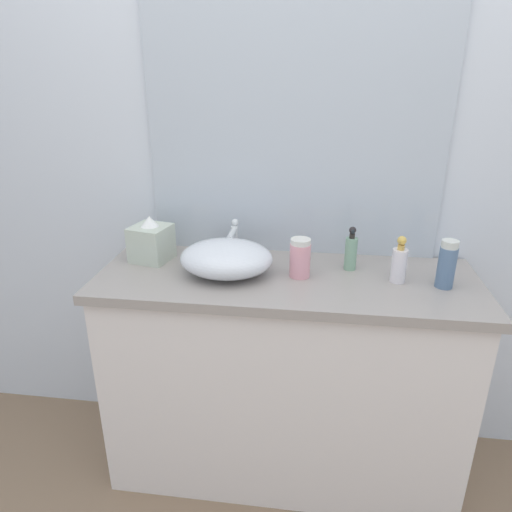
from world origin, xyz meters
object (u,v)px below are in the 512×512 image
(sink_basin, at_px, (226,258))
(soap_dispenser, at_px, (351,252))
(spray_can, at_px, (399,263))
(lotion_bottle, at_px, (300,258))
(tissue_box, at_px, (151,241))
(perfume_bottle, at_px, (447,264))

(sink_basin, relative_size, soap_dispenser, 2.02)
(spray_can, bearing_deg, lotion_bottle, 179.85)
(soap_dispenser, xyz_separation_m, spray_can, (0.16, -0.09, 0.00))
(spray_can, bearing_deg, tissue_box, 174.96)
(sink_basin, relative_size, tissue_box, 1.89)
(sink_basin, height_order, spray_can, spray_can)
(sink_basin, height_order, lotion_bottle, lotion_bottle)
(soap_dispenser, bearing_deg, tissue_box, -179.44)
(perfume_bottle, bearing_deg, soap_dispenser, 160.32)
(soap_dispenser, height_order, tissue_box, tissue_box)
(sink_basin, bearing_deg, tissue_box, 162.49)
(lotion_bottle, bearing_deg, perfume_bottle, -2.74)
(soap_dispenser, distance_m, lotion_bottle, 0.20)
(perfume_bottle, relative_size, tissue_box, 0.95)
(spray_can, bearing_deg, perfume_bottle, -8.53)
(sink_basin, xyz_separation_m, tissue_box, (-0.32, 0.10, 0.01))
(soap_dispenser, bearing_deg, lotion_bottle, -154.38)
(sink_basin, bearing_deg, lotion_bottle, 4.11)
(lotion_bottle, xyz_separation_m, spray_can, (0.34, -0.00, 0.00))
(soap_dispenser, bearing_deg, spray_can, -29.02)
(lotion_bottle, height_order, spray_can, spray_can)
(lotion_bottle, distance_m, perfume_bottle, 0.50)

